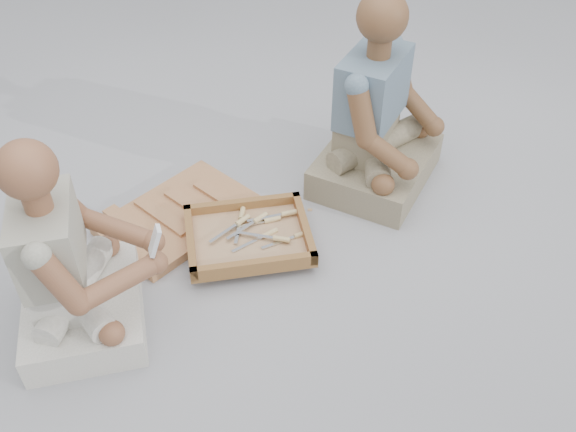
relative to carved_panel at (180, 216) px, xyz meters
name	(u,v)px	position (x,y,z in m)	size (l,w,h in m)	color
ground	(313,289)	(0.34, -0.62, -0.02)	(60.00, 60.00, 0.00)	#A3A3A8
carved_panel	(180,216)	(0.00, 0.00, 0.00)	(0.64, 0.43, 0.04)	brown
tool_tray	(248,237)	(0.20, -0.30, 0.04)	(0.59, 0.52, 0.07)	brown
chisel_0	(265,235)	(0.26, -0.33, 0.05)	(0.22, 0.06, 0.02)	silver
chisel_1	(284,214)	(0.39, -0.26, 0.06)	(0.22, 0.06, 0.02)	silver
chisel_2	(276,238)	(0.29, -0.38, 0.06)	(0.18, 0.15, 0.02)	silver
chisel_3	(297,236)	(0.38, -0.39, 0.05)	(0.22, 0.02, 0.02)	silver
chisel_4	(256,220)	(0.26, -0.24, 0.06)	(0.21, 0.09, 0.02)	silver
chisel_5	(241,217)	(0.22, -0.18, 0.06)	(0.13, 0.20, 0.02)	silver
chisel_6	(239,223)	(0.19, -0.22, 0.06)	(0.21, 0.09, 0.02)	silver
chisel_7	(267,221)	(0.31, -0.25, 0.05)	(0.22, 0.05, 0.02)	silver
wood_chip_0	(251,192)	(0.35, 0.03, -0.02)	(0.02, 0.01, 0.00)	tan
wood_chip_1	(264,258)	(0.23, -0.38, -0.02)	(0.02, 0.01, 0.00)	tan
wood_chip_2	(265,241)	(0.28, -0.29, -0.02)	(0.02, 0.01, 0.00)	tan
wood_chip_3	(282,197)	(0.47, -0.06, -0.02)	(0.02, 0.01, 0.00)	tan
wood_chip_4	(201,224)	(0.07, -0.07, -0.02)	(0.02, 0.01, 0.00)	tan
wood_chip_5	(225,201)	(0.22, 0.03, -0.02)	(0.02, 0.01, 0.00)	tan
wood_chip_6	(310,210)	(0.54, -0.20, -0.02)	(0.02, 0.01, 0.00)	tan
wood_chip_7	(193,256)	(-0.03, -0.24, -0.02)	(0.02, 0.01, 0.00)	tan
craftsman	(71,270)	(-0.50, -0.39, 0.25)	(0.59, 0.60, 0.81)	silver
companion	(377,124)	(0.91, -0.12, 0.28)	(0.74, 0.71, 0.90)	gray
mobile_phone	(155,241)	(-0.22, -0.51, 0.37)	(0.06, 0.05, 0.11)	silver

